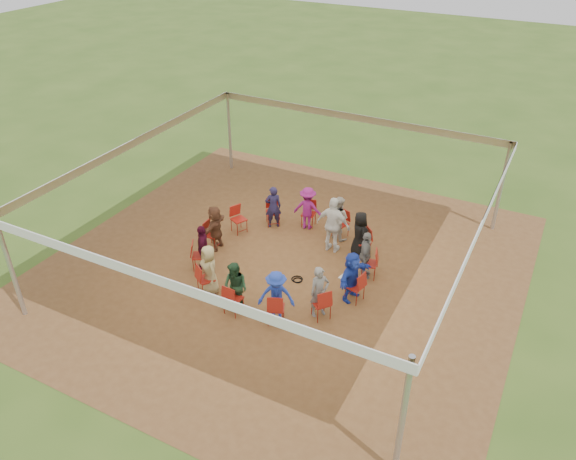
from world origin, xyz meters
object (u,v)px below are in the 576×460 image
at_px(chair_12, 321,303).
at_px(laptop, 347,276).
at_px(person_seated_6, 215,228).
at_px(person_seated_7, 203,248).
at_px(person_seated_11, 319,292).
at_px(cable_coil, 297,280).
at_px(person_seated_0, 352,276).
at_px(person_seated_4, 308,208).
at_px(chair_4, 309,214).
at_px(chair_7, 212,235).
at_px(chair_2, 363,241).
at_px(chair_10, 233,299).
at_px(person_seated_3, 338,218).
at_px(person_seated_10, 276,296).
at_px(chair_9, 206,279).
at_px(chair_11, 276,308).
at_px(person_seated_2, 360,234).
at_px(standing_person, 333,225).
at_px(person_seated_9, 236,288).
at_px(chair_1, 369,264).
at_px(chair_0, 355,286).
at_px(chair_5, 273,212).
at_px(chair_8, 200,256).
at_px(chair_3, 341,224).
at_px(person_seated_8, 209,269).
at_px(chair_6, 239,220).
at_px(person_seated_5, 273,207).
at_px(person_seated_1, 365,255).

bearing_deg(chair_12, laptop, 27.86).
xyz_separation_m(person_seated_6, person_seated_7, (0.30, -1.07, 0.00)).
bearing_deg(person_seated_11, cable_coil, 86.97).
distance_m(person_seated_0, person_seated_4, 3.81).
xyz_separation_m(chair_4, cable_coil, (1.01, -2.82, -0.43)).
bearing_deg(chair_7, person_seated_4, 136.83).
relative_size(chair_2, chair_10, 1.00).
height_order(person_seated_3, person_seated_4, same).
xyz_separation_m(chair_7, person_seated_10, (3.33, -2.05, 0.28)).
distance_m(chair_9, person_seated_7, 1.18).
bearing_deg(person_seated_4, chair_12, 111.32).
height_order(person_seated_0, cable_coil, person_seated_0).
bearing_deg(chair_10, person_seated_10, 19.69).
bearing_deg(chair_11, person_seated_2, 56.38).
xyz_separation_m(person_seated_0, standing_person, (-1.38, 1.91, 0.18)).
height_order(chair_4, chair_10, same).
distance_m(chair_9, chair_11, 2.26).
bearing_deg(person_seated_9, chair_1, 54.39).
height_order(chair_0, chair_1, same).
relative_size(chair_5, cable_coil, 2.30).
bearing_deg(person_seated_3, chair_8, 68.68).
bearing_deg(chair_2, chair_12, 138.46).
xyz_separation_m(chair_10, person_seated_6, (-2.11, 2.34, 0.28)).
distance_m(chair_3, person_seated_8, 4.73).
bearing_deg(chair_11, chair_2, 55.38).
bearing_deg(person_seated_11, chair_7, 111.32).
bearing_deg(chair_4, person_seated_0, 123.62).
bearing_deg(person_seated_0, laptop, 90.00).
relative_size(person_seated_7, person_seated_8, 1.00).
bearing_deg(person_seated_11, chair_8, 125.61).
height_order(chair_2, person_seated_0, person_seated_0).
bearing_deg(chair_6, chair_10, 55.38).
xyz_separation_m(chair_11, person_seated_8, (-2.19, 0.29, 0.28)).
relative_size(chair_1, laptop, 2.48).
xyz_separation_m(chair_1, person_seated_2, (-0.67, 0.93, 0.28)).
xyz_separation_m(person_seated_0, person_seated_6, (-4.58, 0.39, 0.00)).
bearing_deg(standing_person, chair_1, 152.88).
xyz_separation_m(chair_11, person_seated_6, (-3.26, 2.16, 0.28)).
xyz_separation_m(person_seated_4, person_seated_6, (-1.95, -2.37, 0.00)).
relative_size(chair_2, person_seated_0, 0.62).
relative_size(chair_7, chair_12, 1.00).
height_order(chair_4, laptop, chair_4).
distance_m(chair_2, person_seated_11, 3.17).
relative_size(chair_4, chair_11, 1.00).
relative_size(chair_1, cable_coil, 2.30).
relative_size(chair_11, standing_person, 0.50).
xyz_separation_m(chair_0, person_seated_5, (-3.77, 2.36, 0.28)).
distance_m(chair_12, person_seated_6, 4.45).
height_order(person_seated_0, person_seated_10, same).
xyz_separation_m(person_seated_1, person_seated_3, (-1.49, 1.56, 0.00)).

